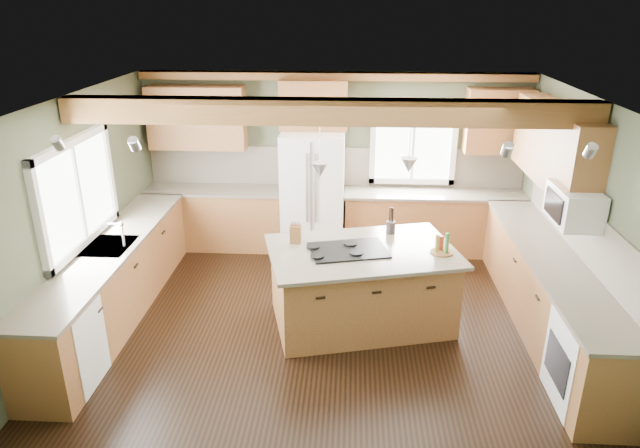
{
  "coord_description": "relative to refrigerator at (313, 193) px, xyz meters",
  "views": [
    {
      "loc": [
        0.26,
        -5.77,
        3.56
      ],
      "look_at": [
        -0.09,
        0.3,
        1.14
      ],
      "focal_mm": 32.0,
      "sensor_mm": 36.0,
      "label": 1
    }
  ],
  "objects": [
    {
      "name": "floor",
      "position": [
        0.3,
        -2.12,
        -0.9
      ],
      "size": [
        5.6,
        5.6,
        0.0
      ],
      "primitive_type": "plane",
      "color": "black",
      "rests_on": "ground"
    },
    {
      "name": "ceiling",
      "position": [
        0.3,
        -2.12,
        1.7
      ],
      "size": [
        5.6,
        5.6,
        0.0
      ],
      "primitive_type": "plane",
      "rotation": [
        3.14,
        0.0,
        0.0
      ],
      "color": "silver",
      "rests_on": "wall_back"
    },
    {
      "name": "wall_back",
      "position": [
        0.3,
        0.38,
        0.4
      ],
      "size": [
        5.6,
        0.0,
        5.6
      ],
      "primitive_type": "plane",
      "rotation": [
        1.57,
        0.0,
        0.0
      ],
      "color": "#444D37",
      "rests_on": "ground"
    },
    {
      "name": "wall_left",
      "position": [
        -2.5,
        -2.12,
        0.4
      ],
      "size": [
        0.0,
        5.0,
        5.0
      ],
      "primitive_type": "plane",
      "rotation": [
        1.57,
        0.0,
        1.57
      ],
      "color": "#444D37",
      "rests_on": "ground"
    },
    {
      "name": "wall_right",
      "position": [
        3.1,
        -2.12,
        0.4
      ],
      "size": [
        0.0,
        5.0,
        5.0
      ],
      "primitive_type": "plane",
      "rotation": [
        1.57,
        0.0,
        -1.57
      ],
      "color": "#444D37",
      "rests_on": "ground"
    },
    {
      "name": "ceiling_beam",
      "position": [
        0.3,
        -2.02,
        1.57
      ],
      "size": [
        5.55,
        0.26,
        0.26
      ],
      "primitive_type": "cube",
      "color": "brown",
      "rests_on": "ceiling"
    },
    {
      "name": "soffit_trim",
      "position": [
        0.3,
        0.28,
        1.64
      ],
      "size": [
        5.55,
        0.2,
        0.1
      ],
      "primitive_type": "cube",
      "color": "brown",
      "rests_on": "ceiling"
    },
    {
      "name": "backsplash_back",
      "position": [
        0.3,
        0.36,
        0.31
      ],
      "size": [
        5.58,
        0.03,
        0.58
      ],
      "primitive_type": "cube",
      "color": "brown",
      "rests_on": "wall_back"
    },
    {
      "name": "backsplash_right",
      "position": [
        3.08,
        -2.07,
        0.31
      ],
      "size": [
        0.03,
        3.7,
        0.58
      ],
      "primitive_type": "cube",
      "color": "brown",
      "rests_on": "wall_right"
    },
    {
      "name": "base_cab_back_left",
      "position": [
        -1.49,
        0.08,
        -0.46
      ],
      "size": [
        2.02,
        0.6,
        0.88
      ],
      "primitive_type": "cube",
      "color": "brown",
      "rests_on": "floor"
    },
    {
      "name": "counter_back_left",
      "position": [
        -1.49,
        0.08,
        0.0
      ],
      "size": [
        2.06,
        0.64,
        0.04
      ],
      "primitive_type": "cube",
      "color": "#453E32",
      "rests_on": "base_cab_back_left"
    },
    {
      "name": "base_cab_back_right",
      "position": [
        1.79,
        0.08,
        -0.46
      ],
      "size": [
        2.62,
        0.6,
        0.88
      ],
      "primitive_type": "cube",
      "color": "brown",
      "rests_on": "floor"
    },
    {
      "name": "counter_back_right",
      "position": [
        1.79,
        0.08,
        0.0
      ],
      "size": [
        2.66,
        0.64,
        0.04
      ],
      "primitive_type": "cube",
      "color": "#453E32",
      "rests_on": "base_cab_back_right"
    },
    {
      "name": "base_cab_left",
      "position": [
        -2.2,
        -2.07,
        -0.46
      ],
      "size": [
        0.6,
        3.7,
        0.88
      ],
      "primitive_type": "cube",
      "color": "brown",
      "rests_on": "floor"
    },
    {
      "name": "counter_left",
      "position": [
        -2.2,
        -2.07,
        0.0
      ],
      "size": [
        0.64,
        3.74,
        0.04
      ],
      "primitive_type": "cube",
      "color": "#453E32",
      "rests_on": "base_cab_left"
    },
    {
      "name": "base_cab_right",
      "position": [
        2.8,
        -2.07,
        -0.46
      ],
      "size": [
        0.6,
        3.7,
        0.88
      ],
      "primitive_type": "cube",
      "color": "brown",
      "rests_on": "floor"
    },
    {
      "name": "counter_right",
      "position": [
        2.8,
        -2.07,
        0.0
      ],
      "size": [
        0.64,
        3.74,
        0.04
      ],
      "primitive_type": "cube",
      "color": "#453E32",
      "rests_on": "base_cab_right"
    },
    {
      "name": "upper_cab_back_left",
      "position": [
        -1.69,
        0.21,
        1.05
      ],
      "size": [
        1.4,
        0.35,
        0.9
      ],
      "primitive_type": "cube",
      "color": "brown",
      "rests_on": "wall_back"
    },
    {
      "name": "upper_cab_over_fridge",
      "position": [
        -0.0,
        0.21,
        1.25
      ],
      "size": [
        0.96,
        0.35,
        0.7
      ],
      "primitive_type": "cube",
      "color": "brown",
      "rests_on": "wall_back"
    },
    {
      "name": "upper_cab_right",
      "position": [
        2.92,
        -1.22,
        1.05
      ],
      "size": [
        0.35,
        2.2,
        0.9
      ],
      "primitive_type": "cube",
      "color": "brown",
      "rests_on": "wall_right"
    },
    {
      "name": "upper_cab_back_corner",
      "position": [
        2.6,
        0.21,
        1.05
      ],
      "size": [
        0.9,
        0.35,
        0.9
      ],
      "primitive_type": "cube",
      "color": "brown",
      "rests_on": "wall_back"
    },
    {
      "name": "window_left",
      "position": [
        -2.48,
        -2.07,
        0.65
      ],
      "size": [
        0.04,
        1.6,
        1.05
      ],
      "primitive_type": "cube",
      "color": "white",
      "rests_on": "wall_left"
    },
    {
      "name": "window_back",
      "position": [
        1.45,
        0.36,
        0.65
      ],
      "size": [
        1.1,
        0.04,
        1.0
      ],
      "primitive_type": "cube",
      "color": "white",
      "rests_on": "wall_back"
    },
    {
      "name": "sink",
      "position": [
        -2.2,
        -2.07,
        0.01
      ],
      "size": [
        0.5,
        0.65,
        0.03
      ],
      "primitive_type": "cube",
      "color": "#262628",
      "rests_on": "counter_left"
    },
    {
      "name": "faucet",
      "position": [
        -2.02,
        -2.07,
        0.15
      ],
      "size": [
        0.02,
        0.02,
        0.28
      ],
      "primitive_type": "cylinder",
      "color": "#B2B2B7",
      "rests_on": "sink"
    },
    {
      "name": "dishwasher",
      "position": [
        -2.19,
        -3.37,
        -0.47
      ],
      "size": [
        0.6,
        0.6,
        0.84
      ],
      "primitive_type": "cube",
      "color": "white",
      "rests_on": "floor"
    },
    {
      "name": "oven",
      "position": [
        2.79,
        -3.37,
        -0.47
      ],
      "size": [
        0.6,
        0.72,
        0.84
      ],
      "primitive_type": "cube",
      "color": "white",
      "rests_on": "floor"
    },
    {
      "name": "microwave",
      "position": [
        2.88,
        -2.17,
        0.65
      ],
      "size": [
        0.4,
        0.7,
        0.38
      ],
      "primitive_type": "cube",
      "color": "white",
      "rests_on": "wall_right"
    },
    {
      "name": "pendant_left",
      "position": [
        0.23,
        -2.14,
        0.98
      ],
      "size": [
        0.18,
        0.18,
        0.16
      ],
      "primitive_type": "cone",
      "rotation": [
        3.14,
        0.0,
        0.0
      ],
      "color": "#B2B2B7",
      "rests_on": "ceiling"
    },
    {
      "name": "pendant_right",
      "position": [
        1.17,
        -1.9,
        0.98
      ],
      "size": [
        0.18,
        0.18,
        0.16
      ],
      "primitive_type": "cone",
      "rotation": [
        3.14,
        0.0,
        0.0
      ],
      "color": "#B2B2B7",
      "rests_on": "ceiling"
    },
    {
      "name": "refrigerator",
      "position": [
        0.0,
        0.0,
        0.0
      ],
      "size": [
        0.9,
        0.74,
        1.8
      ],
      "primitive_type": "cube",
      "color": "white",
      "rests_on": "floor"
    },
    {
      "name": "island",
      "position": [
        0.7,
        -2.02,
        -0.46
      ],
      "size": [
        2.19,
        1.63,
        0.88
      ],
      "primitive_type": "cube",
      "rotation": [
        0.0,
        0.0,
        0.25
      ],
      "color": "olive",
      "rests_on": "floor"
    },
    {
      "name": "island_top",
      "position": [
        0.7,
        -2.02,
        0.0
      ],
      "size": [
        2.34,
        1.79,
        0.04
      ],
      "primitive_type": "cube",
      "rotation": [
        0.0,
        0.0,
        0.25
      ],
      "color": "#453E32",
      "rests_on": "island"
    },
    {
      "name": "cooktop",
      "position": [
        0.54,
        -2.06,
        0.03
      ],
      "size": [
        0.96,
        0.75,
        0.02
      ],
      "primitive_type": "cube",
      "rotation": [
        0.0,
        0.0,
        0.25
      ],
      "color": "black",
      "rests_on": "island_top"
    },
    {
      "name": "knife_block",
      "position": [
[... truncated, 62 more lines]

